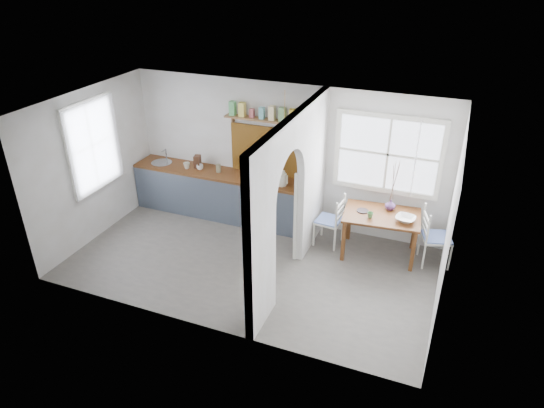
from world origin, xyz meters
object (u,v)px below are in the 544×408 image
at_px(vase, 390,205).
at_px(chair_left, 329,220).
at_px(chair_right, 437,237).
at_px(kettle, 282,178).
at_px(dining_table, 380,234).

bearing_deg(vase, chair_left, -169.22).
distance_m(chair_right, kettle, 2.74).
bearing_deg(kettle, vase, 19.78).
relative_size(dining_table, chair_right, 1.24).
bearing_deg(dining_table, kettle, 169.69).
distance_m(dining_table, kettle, 1.92).
xyz_separation_m(chair_left, kettle, (-0.92, 0.12, 0.57)).
relative_size(dining_table, vase, 6.80).
height_order(chair_right, vase, chair_right).
bearing_deg(kettle, chair_left, 10.23).
relative_size(chair_left, vase, 5.14).
xyz_separation_m(dining_table, chair_right, (0.88, 0.08, 0.11)).
relative_size(chair_left, kettle, 3.43).
distance_m(dining_table, chair_right, 0.89).
xyz_separation_m(chair_right, kettle, (-2.68, 0.07, 0.54)).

